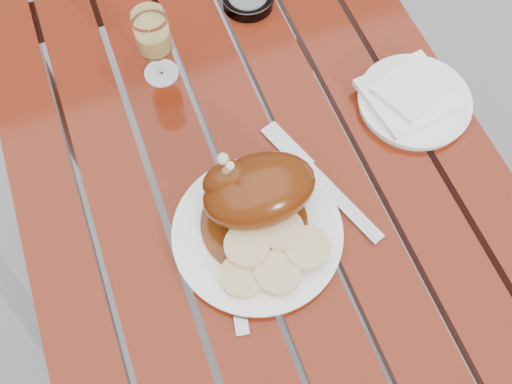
% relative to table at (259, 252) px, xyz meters
% --- Properties ---
extents(ground, '(60.00, 60.00, 0.00)m').
position_rel_table_xyz_m(ground, '(0.00, 0.00, -0.38)').
color(ground, slate).
rests_on(ground, ground).
extents(table, '(0.80, 1.20, 0.75)m').
position_rel_table_xyz_m(table, '(0.00, 0.00, 0.00)').
color(table, maroon).
rests_on(table, ground).
extents(dinner_plate, '(0.27, 0.27, 0.02)m').
position_rel_table_xyz_m(dinner_plate, '(-0.04, -0.10, 0.38)').
color(dinner_plate, white).
rests_on(dinner_plate, table).
extents(roast_duck, '(0.20, 0.17, 0.13)m').
position_rel_table_xyz_m(roast_duck, '(-0.03, -0.06, 0.44)').
color(roast_duck, '#59240A').
rests_on(roast_duck, dinner_plate).
extents(bread_dumplings, '(0.18, 0.13, 0.03)m').
position_rel_table_xyz_m(bread_dumplings, '(-0.04, -0.15, 0.41)').
color(bread_dumplings, beige).
rests_on(bread_dumplings, dinner_plate).
extents(wine_glass, '(0.07, 0.07, 0.15)m').
position_rel_table_xyz_m(wine_glass, '(-0.10, 0.26, 0.45)').
color(wine_glass, '#FADA71').
rests_on(wine_glass, table).
extents(side_plate, '(0.26, 0.26, 0.02)m').
position_rel_table_xyz_m(side_plate, '(0.31, 0.04, 0.38)').
color(side_plate, white).
rests_on(side_plate, table).
extents(napkin, '(0.16, 0.15, 0.01)m').
position_rel_table_xyz_m(napkin, '(0.30, 0.05, 0.40)').
color(napkin, white).
rests_on(napkin, side_plate).
extents(fork, '(0.05, 0.17, 0.01)m').
position_rel_table_xyz_m(fork, '(-0.10, -0.16, 0.38)').
color(fork, gray).
rests_on(fork, table).
extents(knife, '(0.10, 0.23, 0.01)m').
position_rel_table_xyz_m(knife, '(0.10, -0.07, 0.38)').
color(knife, gray).
rests_on(knife, table).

